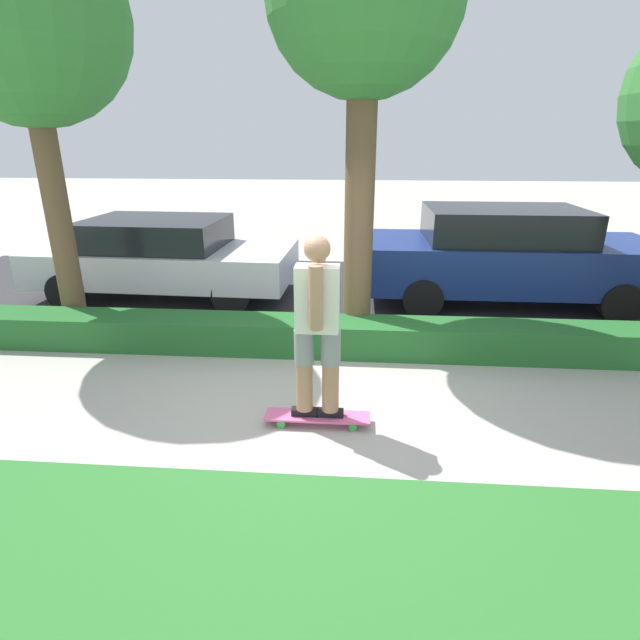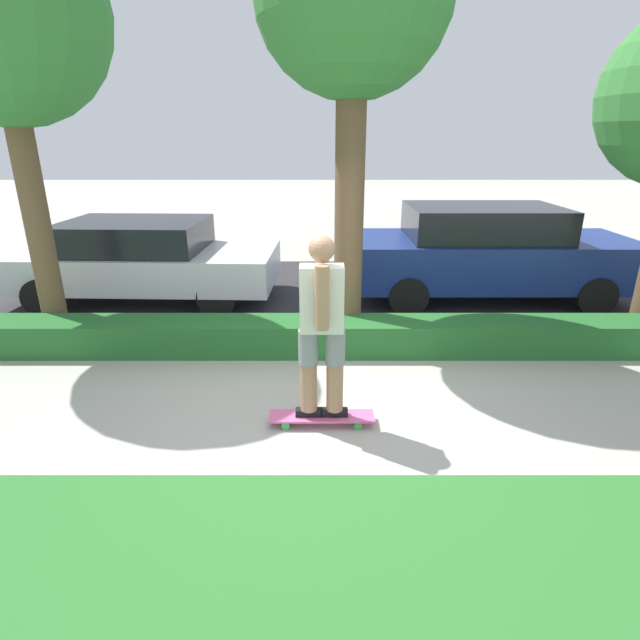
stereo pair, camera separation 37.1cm
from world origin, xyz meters
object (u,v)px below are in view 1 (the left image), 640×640
Objects in this scene: skater_person at (317,325)px; parked_car_front at (164,256)px; parked_car_middle at (506,255)px; tree_near at (23,21)px; tree_mid at (365,1)px; skateboard at (317,417)px.

skater_person is 0.40× the size of parked_car_front.
skater_person reaches higher than parked_car_middle.
parked_car_middle is (5.88, 0.03, 0.11)m from parked_car_front.
tree_near is at bearing 148.66° from skater_person.
tree_mid reaches higher than tree_near.
skater_person is 0.34× the size of tree_near.
parked_car_front is (-3.05, 4.10, 0.64)m from skateboard.
parked_car_middle is (2.83, 4.13, -0.22)m from skater_person.
skateboard is 4.59m from tree_mid.
skater_person is 0.37× the size of parked_car_middle.
skater_person reaches higher than skateboard.
tree_mid is 4.54m from parked_car_middle.
tree_mid is at bearing 80.68° from skateboard.
parked_car_middle is at bearing 2.28° from parked_car_front.
skateboard is 0.19× the size of tree_mid.
parked_car_front is at bearing 126.63° from skateboard.
parked_car_middle is at bearing 38.20° from tree_mid.
parked_car_front is 5.88m from parked_car_middle.
skater_person is (0.00, 0.00, 0.97)m from skateboard.
parked_car_middle reaches higher than skateboard.
tree_mid is (4.07, -0.08, 0.12)m from tree_near.
skater_person is at bearing -51.36° from parked_car_front.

